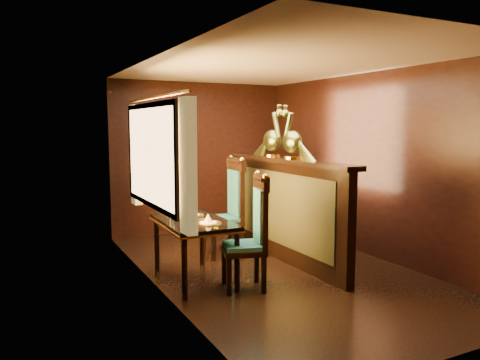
{
  "coord_description": "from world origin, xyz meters",
  "views": [
    {
      "loc": [
        -2.95,
        -4.82,
        1.78
      ],
      "look_at": [
        -0.35,
        0.32,
        1.11
      ],
      "focal_mm": 35.0,
      "sensor_mm": 36.0,
      "label": 1
    }
  ],
  "objects_px": {
    "peacock_left": "(292,132)",
    "peacock_right": "(272,131)",
    "dining_table": "(194,226)",
    "chair_left": "(254,228)",
    "chair_right": "(231,204)"
  },
  "relations": [
    {
      "from": "peacock_left",
      "to": "chair_left",
      "type": "bearing_deg",
      "value": -145.26
    },
    {
      "from": "chair_right",
      "to": "peacock_left",
      "type": "height_order",
      "value": "peacock_left"
    },
    {
      "from": "chair_left",
      "to": "peacock_left",
      "type": "height_order",
      "value": "peacock_left"
    },
    {
      "from": "dining_table",
      "to": "chair_right",
      "type": "xyz_separation_m",
      "value": [
        0.86,
        0.81,
        0.07
      ]
    },
    {
      "from": "peacock_left",
      "to": "chair_right",
      "type": "bearing_deg",
      "value": 125.34
    },
    {
      "from": "dining_table",
      "to": "peacock_left",
      "type": "bearing_deg",
      "value": 4.85
    },
    {
      "from": "peacock_right",
      "to": "peacock_left",
      "type": "bearing_deg",
      "value": -90.0
    },
    {
      "from": "peacock_left",
      "to": "peacock_right",
      "type": "distance_m",
      "value": 0.49
    },
    {
      "from": "dining_table",
      "to": "peacock_left",
      "type": "relative_size",
      "value": 1.78
    },
    {
      "from": "peacock_left",
      "to": "peacock_right",
      "type": "relative_size",
      "value": 0.98
    },
    {
      "from": "peacock_left",
      "to": "dining_table",
      "type": "bearing_deg",
      "value": -176.81
    },
    {
      "from": "dining_table",
      "to": "peacock_right",
      "type": "height_order",
      "value": "peacock_right"
    },
    {
      "from": "dining_table",
      "to": "chair_left",
      "type": "height_order",
      "value": "chair_left"
    },
    {
      "from": "chair_left",
      "to": "chair_right",
      "type": "relative_size",
      "value": 0.94
    },
    {
      "from": "chair_left",
      "to": "peacock_right",
      "type": "height_order",
      "value": "peacock_right"
    }
  ]
}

